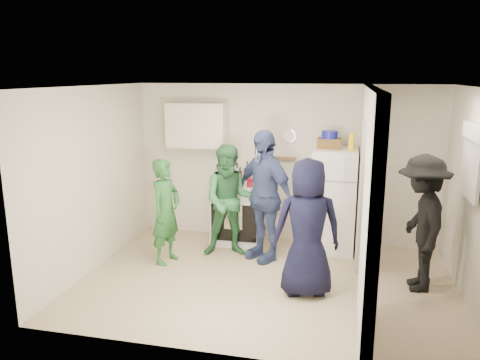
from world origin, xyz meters
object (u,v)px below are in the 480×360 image
person_green_center (230,201)px  person_denim (264,196)px  fridge (333,201)px  person_green_left (166,211)px  wicker_basket (329,143)px  blue_bowl (330,134)px  stove (239,213)px  person_nook (421,223)px  yellow_cup_stack_top (352,142)px  person_navy (307,228)px

person_green_center → person_denim: bearing=-17.8°
fridge → person_green_left: (-2.30, -0.99, -0.03)m
wicker_basket → person_green_left: size_ratio=0.23×
wicker_basket → blue_bowl: blue_bowl is taller
fridge → wicker_basket: wicker_basket is taller
blue_bowl → person_denim: person_denim is taller
stove → person_nook: (2.57, -1.13, 0.37)m
fridge → yellow_cup_stack_top: (0.22, -0.10, 0.91)m
yellow_cup_stack_top → person_green_center: bearing=-165.9°
stove → blue_bowl: blue_bowl is taller
person_green_left → person_navy: size_ratio=0.89×
stove → person_nook: bearing=-23.7°
person_navy → stove: bearing=-67.6°
blue_bowl → person_denim: bearing=-145.0°
stove → person_green_center: (-0.00, -0.56, 0.34)m
person_denim → stove: bearing=167.8°
yellow_cup_stack_top → person_green_left: bearing=-160.5°
stove → wicker_basket: wicker_basket is taller
fridge → person_denim: size_ratio=0.83×
person_denim → person_nook: (2.07, -0.54, -0.09)m
stove → person_denim: 0.90m
blue_bowl → person_green_center: (-1.37, -0.58, -0.95)m
yellow_cup_stack_top → person_green_left: yellow_cup_stack_top is taller
stove → person_denim: person_denim is taller
blue_bowl → yellow_cup_stack_top: blue_bowl is taller
fridge → person_green_left: bearing=-156.6°
wicker_basket → yellow_cup_stack_top: 0.36m
stove → person_nook: 2.83m
stove → person_navy: 2.03m
person_navy → wicker_basket: bearing=-110.7°
person_green_center → blue_bowl: bearing=8.9°
person_navy → person_nook: person_nook is taller
person_green_left → person_navy: (2.03, -0.57, 0.10)m
fridge → person_green_center: bearing=-160.4°
fridge → wicker_basket: size_ratio=4.49×
yellow_cup_stack_top → person_green_left: (-2.52, -0.89, -0.94)m
yellow_cup_stack_top → person_green_left: 2.83m
stove → yellow_cup_stack_top: (1.69, -0.13, 1.21)m
blue_bowl → person_denim: 1.35m
person_denim → wicker_basket: bearing=72.4°
person_nook → person_green_center: bearing=-105.3°
person_navy → yellow_cup_stack_top: bearing=-123.2°
person_green_center → yellow_cup_stack_top: bearing=0.3°
blue_bowl → wicker_basket: bearing=0.0°
person_green_left → person_green_center: 0.95m
wicker_basket → blue_bowl: bearing=0.0°
person_green_left → wicker_basket: bearing=-49.5°
wicker_basket → person_denim: size_ratio=0.18×
wicker_basket → person_nook: bearing=-43.8°
fridge → person_green_left: fridge is taller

